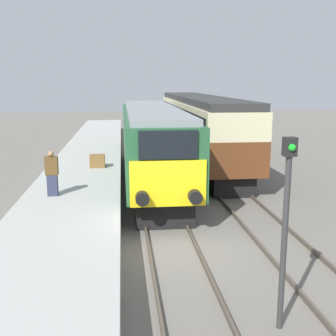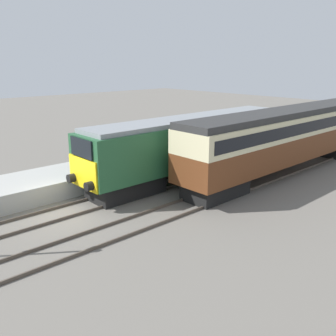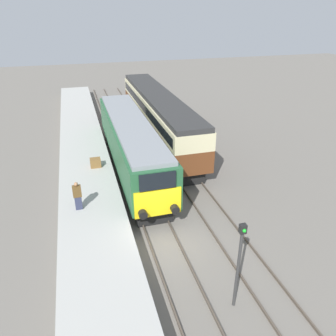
# 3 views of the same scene
# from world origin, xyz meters

# --- Properties ---
(ground_plane) EXTENTS (120.00, 120.00, 0.00)m
(ground_plane) POSITION_xyz_m (0.00, 0.00, 0.00)
(ground_plane) COLOR slate
(platform_left) EXTENTS (3.50, 50.00, 0.99)m
(platform_left) POSITION_xyz_m (-3.30, 8.00, 0.50)
(platform_left) COLOR #A8A8A3
(platform_left) RESTS_ON ground_plane
(rails_near_track) EXTENTS (1.51, 60.00, 0.14)m
(rails_near_track) POSITION_xyz_m (0.00, 5.00, 0.07)
(rails_near_track) COLOR #4C4238
(rails_near_track) RESTS_ON ground_plane
(rails_far_track) EXTENTS (1.50, 60.00, 0.14)m
(rails_far_track) POSITION_xyz_m (3.40, 5.00, 0.07)
(rails_far_track) COLOR #4C4238
(rails_far_track) RESTS_ON ground_plane
(locomotive) EXTENTS (2.70, 15.63, 3.77)m
(locomotive) POSITION_xyz_m (0.00, 8.45, 2.13)
(locomotive) COLOR black
(locomotive) RESTS_ON ground_plane
(passenger_carriage) EXTENTS (2.75, 18.64, 4.11)m
(passenger_carriage) POSITION_xyz_m (3.40, 13.92, 2.49)
(passenger_carriage) COLOR black
(passenger_carriage) RESTS_ON ground_plane
(person_on_platform) EXTENTS (0.44, 0.26, 1.62)m
(person_on_platform) POSITION_xyz_m (-3.94, 2.64, 1.79)
(person_on_platform) COLOR #2D334C
(person_on_platform) RESTS_ON platform_left
(luggage_crate) EXTENTS (0.70, 0.56, 0.60)m
(luggage_crate) POSITION_xyz_m (-2.64, 7.63, 1.29)
(luggage_crate) COLOR brown
(luggage_crate) RESTS_ON platform_left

